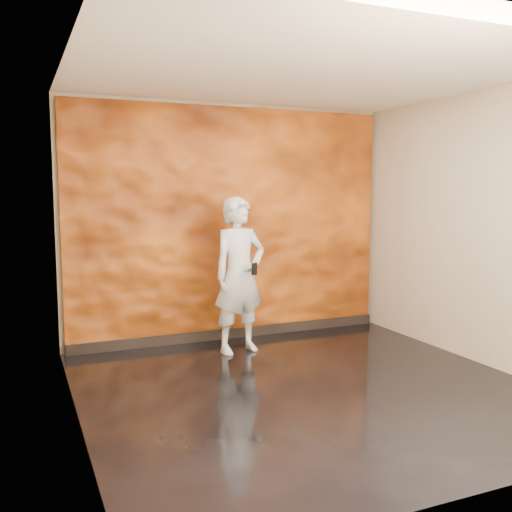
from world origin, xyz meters
name	(u,v)px	position (x,y,z in m)	size (l,w,h in m)	color
room	(310,234)	(0.00, 0.00, 1.40)	(4.02, 4.02, 2.81)	black
feature_wall	(232,224)	(0.00, 1.96, 1.38)	(3.90, 0.06, 2.75)	orange
baseboard	(234,333)	(0.00, 1.92, 0.06)	(3.90, 0.04, 0.12)	black
man	(240,275)	(-0.14, 1.36, 0.86)	(0.63, 0.41, 1.71)	#9CA2AC
phone	(254,269)	(-0.08, 1.09, 0.96)	(0.07, 0.01, 0.13)	black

